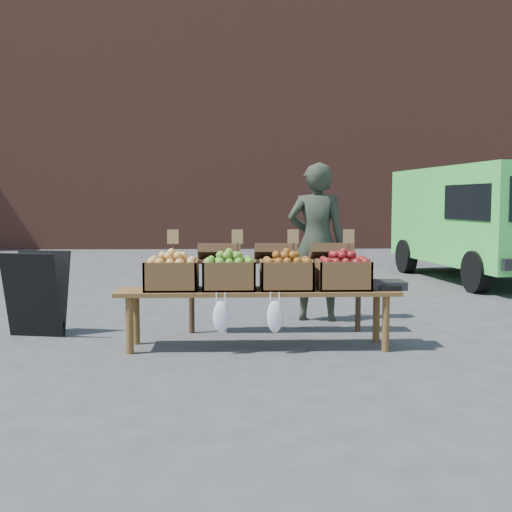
{
  "coord_description": "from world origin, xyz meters",
  "views": [
    {
      "loc": [
        -0.04,
        -5.64,
        1.43
      ],
      "look_at": [
        0.18,
        0.97,
        0.85
      ],
      "focal_mm": 45.0,
      "sensor_mm": 36.0,
      "label": 1
    }
  ],
  "objects_px": {
    "crate_golden_apples": "(172,275)",
    "weighing_scale": "(387,285)",
    "delivery_van": "(485,224)",
    "back_table": "(275,285)",
    "crate_russet_pears": "(229,275)",
    "crate_green_apples": "(343,275)",
    "display_bench": "(258,319)",
    "vendor": "(317,242)",
    "chalkboard_sign": "(36,293)",
    "crate_red_apples": "(286,275)"
  },
  "relations": [
    {
      "from": "back_table",
      "to": "crate_russet_pears",
      "type": "distance_m",
      "value": 0.89
    },
    {
      "from": "delivery_van",
      "to": "vendor",
      "type": "height_order",
      "value": "delivery_van"
    },
    {
      "from": "display_bench",
      "to": "weighing_scale",
      "type": "relative_size",
      "value": 7.94
    },
    {
      "from": "chalkboard_sign",
      "to": "weighing_scale",
      "type": "relative_size",
      "value": 2.66
    },
    {
      "from": "weighing_scale",
      "to": "delivery_van",
      "type": "bearing_deg",
      "value": 59.71
    },
    {
      "from": "vendor",
      "to": "crate_green_apples",
      "type": "xyz_separation_m",
      "value": [
        0.08,
        -1.42,
        -0.22
      ]
    },
    {
      "from": "delivery_van",
      "to": "chalkboard_sign",
      "type": "relative_size",
      "value": 4.93
    },
    {
      "from": "crate_russet_pears",
      "to": "crate_red_apples",
      "type": "relative_size",
      "value": 1.0
    },
    {
      "from": "back_table",
      "to": "display_bench",
      "type": "height_order",
      "value": "back_table"
    },
    {
      "from": "display_bench",
      "to": "crate_red_apples",
      "type": "distance_m",
      "value": 0.51
    },
    {
      "from": "vendor",
      "to": "display_bench",
      "type": "distance_m",
      "value": 1.73
    },
    {
      "from": "back_table",
      "to": "display_bench",
      "type": "xyz_separation_m",
      "value": [
        -0.22,
        -0.72,
        -0.24
      ]
    },
    {
      "from": "vendor",
      "to": "crate_russet_pears",
      "type": "bearing_deg",
      "value": 63.51
    },
    {
      "from": "delivery_van",
      "to": "back_table",
      "type": "height_order",
      "value": "delivery_van"
    },
    {
      "from": "chalkboard_sign",
      "to": "crate_russet_pears",
      "type": "distance_m",
      "value": 2.13
    },
    {
      "from": "crate_golden_apples",
      "to": "weighing_scale",
      "type": "xyz_separation_m",
      "value": [
        2.08,
        0.0,
        -0.1
      ]
    },
    {
      "from": "vendor",
      "to": "crate_green_apples",
      "type": "bearing_deg",
      "value": 102.35
    },
    {
      "from": "vendor",
      "to": "chalkboard_sign",
      "type": "xyz_separation_m",
      "value": [
        -3.05,
        -0.8,
        -0.48
      ]
    },
    {
      "from": "vendor",
      "to": "display_bench",
      "type": "bearing_deg",
      "value": 71.5
    },
    {
      "from": "delivery_van",
      "to": "chalkboard_sign",
      "type": "xyz_separation_m",
      "value": [
        -6.51,
        -4.44,
        -0.55
      ]
    },
    {
      "from": "vendor",
      "to": "weighing_scale",
      "type": "bearing_deg",
      "value": 118.7
    },
    {
      "from": "crate_russet_pears",
      "to": "weighing_scale",
      "type": "relative_size",
      "value": 1.47
    },
    {
      "from": "back_table",
      "to": "crate_green_apples",
      "type": "bearing_deg",
      "value": -49.76
    },
    {
      "from": "back_table",
      "to": "weighing_scale",
      "type": "height_order",
      "value": "back_table"
    },
    {
      "from": "back_table",
      "to": "display_bench",
      "type": "relative_size",
      "value": 0.78
    },
    {
      "from": "crate_green_apples",
      "to": "weighing_scale",
      "type": "height_order",
      "value": "crate_green_apples"
    },
    {
      "from": "delivery_van",
      "to": "weighing_scale",
      "type": "distance_m",
      "value": 5.87
    },
    {
      "from": "vendor",
      "to": "back_table",
      "type": "height_order",
      "value": "vendor"
    },
    {
      "from": "crate_russet_pears",
      "to": "weighing_scale",
      "type": "xyz_separation_m",
      "value": [
        1.52,
        0.0,
        -0.1
      ]
    },
    {
      "from": "display_bench",
      "to": "crate_green_apples",
      "type": "distance_m",
      "value": 0.93
    },
    {
      "from": "delivery_van",
      "to": "weighing_scale",
      "type": "height_order",
      "value": "delivery_van"
    },
    {
      "from": "delivery_van",
      "to": "crate_green_apples",
      "type": "height_order",
      "value": "delivery_van"
    },
    {
      "from": "crate_russet_pears",
      "to": "crate_red_apples",
      "type": "xyz_separation_m",
      "value": [
        0.55,
        0.0,
        0.0
      ]
    },
    {
      "from": "back_table",
      "to": "chalkboard_sign",
      "type": "bearing_deg",
      "value": -177.67
    },
    {
      "from": "delivery_van",
      "to": "crate_golden_apples",
      "type": "distance_m",
      "value": 7.14
    },
    {
      "from": "back_table",
      "to": "crate_golden_apples",
      "type": "height_order",
      "value": "back_table"
    },
    {
      "from": "crate_russet_pears",
      "to": "crate_green_apples",
      "type": "xyz_separation_m",
      "value": [
        1.1,
        0.0,
        0.0
      ]
    },
    {
      "from": "delivery_van",
      "to": "chalkboard_sign",
      "type": "distance_m",
      "value": 7.9
    },
    {
      "from": "vendor",
      "to": "crate_red_apples",
      "type": "distance_m",
      "value": 1.51
    },
    {
      "from": "back_table",
      "to": "crate_russet_pears",
      "type": "height_order",
      "value": "back_table"
    },
    {
      "from": "display_bench",
      "to": "vendor",
      "type": "bearing_deg",
      "value": 62.22
    },
    {
      "from": "chalkboard_sign",
      "to": "crate_red_apples",
      "type": "height_order",
      "value": "chalkboard_sign"
    },
    {
      "from": "delivery_van",
      "to": "vendor",
      "type": "bearing_deg",
      "value": -140.59
    },
    {
      "from": "vendor",
      "to": "chalkboard_sign",
      "type": "height_order",
      "value": "vendor"
    },
    {
      "from": "chalkboard_sign",
      "to": "display_bench",
      "type": "height_order",
      "value": "chalkboard_sign"
    },
    {
      "from": "delivery_van",
      "to": "display_bench",
      "type": "distance_m",
      "value": 6.62
    },
    {
      "from": "vendor",
      "to": "weighing_scale",
      "type": "relative_size",
      "value": 5.47
    },
    {
      "from": "chalkboard_sign",
      "to": "weighing_scale",
      "type": "distance_m",
      "value": 3.61
    },
    {
      "from": "chalkboard_sign",
      "to": "delivery_van",
      "type": "bearing_deg",
      "value": 45.62
    },
    {
      "from": "display_bench",
      "to": "weighing_scale",
      "type": "xyz_separation_m",
      "value": [
        1.25,
        0.0,
        0.33
      ]
    }
  ]
}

